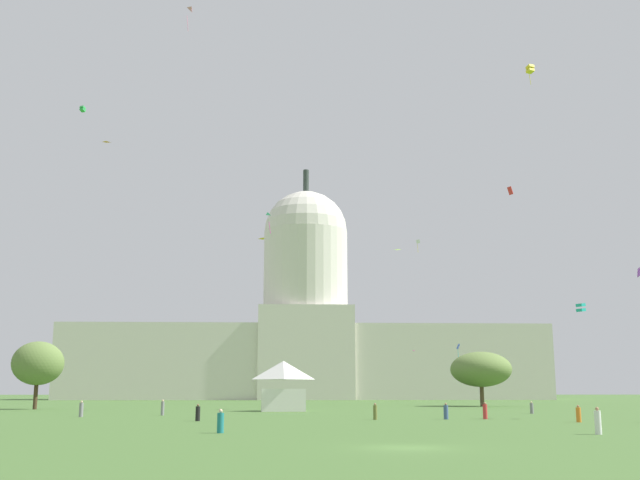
{
  "coord_description": "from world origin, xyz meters",
  "views": [
    {
      "loc": [
        -6.13,
        -39.46,
        2.91
      ],
      "look_at": [
        0.34,
        106.31,
        31.85
      ],
      "focal_mm": 42.39,
      "sensor_mm": 36.0,
      "label": 1
    }
  ],
  "objects_px": {
    "event_tent": "(283,386)",
    "kite_lime_mid": "(397,252)",
    "person_orange_lawn_far_left": "(579,414)",
    "person_grey_near_tree_east": "(532,408)",
    "person_denim_near_tent": "(446,412)",
    "person_red_mid_left": "(485,411)",
    "capitol_building": "(305,333)",
    "tree_west_far": "(38,363)",
    "person_black_front_left": "(198,413)",
    "kite_violet_low": "(639,272)",
    "kite_pink_high": "(187,11)",
    "kite_yellow_high": "(530,69)",
    "kite_red_mid": "(510,191)",
    "person_white_aisle_center": "(598,422)",
    "kite_gold_mid": "(264,242)",
    "person_grey_front_right": "(163,408)",
    "kite_green_high": "(83,109)",
    "tree_east_near": "(481,369)",
    "person_grey_near_tree_west": "(81,410)",
    "person_olive_back_right": "(375,412)",
    "kite_cyan_mid": "(271,219)",
    "person_teal_back_left": "(220,422)",
    "kite_magenta_low": "(416,352)",
    "kite_blue_low": "(458,347)",
    "kite_turquoise_low": "(581,308)",
    "kite_white_high": "(418,243)",
    "kite_orange_high": "(106,143)"
  },
  "relations": [
    {
      "from": "person_teal_back_left",
      "to": "event_tent",
      "type": "bearing_deg",
      "value": -131.97
    },
    {
      "from": "tree_east_near",
      "to": "person_grey_near_tree_west",
      "type": "bearing_deg",
      "value": -138.68
    },
    {
      "from": "kite_violet_low",
      "to": "kite_blue_low",
      "type": "height_order",
      "value": "kite_violet_low"
    },
    {
      "from": "person_teal_back_left",
      "to": "person_denim_near_tent",
      "type": "distance_m",
      "value": 30.74
    },
    {
      "from": "person_orange_lawn_far_left",
      "to": "tree_east_near",
      "type": "bearing_deg",
      "value": 18.28
    },
    {
      "from": "person_orange_lawn_far_left",
      "to": "person_grey_near_tree_east",
      "type": "bearing_deg",
      "value": 16.83
    },
    {
      "from": "person_olive_back_right",
      "to": "person_red_mid_left",
      "type": "height_order",
      "value": "person_red_mid_left"
    },
    {
      "from": "event_tent",
      "to": "kite_lime_mid",
      "type": "relative_size",
      "value": 4.37
    },
    {
      "from": "person_denim_near_tent",
      "to": "kite_lime_mid",
      "type": "bearing_deg",
      "value": 121.26
    },
    {
      "from": "person_denim_near_tent",
      "to": "kite_white_high",
      "type": "xyz_separation_m",
      "value": [
        16.61,
        106.62,
        37.98
      ]
    },
    {
      "from": "event_tent",
      "to": "kite_yellow_high",
      "type": "distance_m",
      "value": 63.63
    },
    {
      "from": "person_denim_near_tent",
      "to": "kite_green_high",
      "type": "distance_m",
      "value": 80.68
    },
    {
      "from": "kite_violet_low",
      "to": "kite_pink_high",
      "type": "relative_size",
      "value": 0.28
    },
    {
      "from": "person_teal_back_left",
      "to": "kite_turquoise_low",
      "type": "bearing_deg",
      "value": 176.32
    },
    {
      "from": "person_white_aisle_center",
      "to": "kite_gold_mid",
      "type": "height_order",
      "value": "kite_gold_mid"
    },
    {
      "from": "person_olive_back_right",
      "to": "person_black_front_left",
      "type": "xyz_separation_m",
      "value": [
        -17.0,
        -2.47,
        -0.02
      ]
    },
    {
      "from": "person_olive_back_right",
      "to": "kite_lime_mid",
      "type": "height_order",
      "value": "kite_lime_mid"
    },
    {
      "from": "person_black_front_left",
      "to": "kite_red_mid",
      "type": "height_order",
      "value": "kite_red_mid"
    },
    {
      "from": "capitol_building",
      "to": "kite_green_high",
      "type": "height_order",
      "value": "capitol_building"
    },
    {
      "from": "kite_yellow_high",
      "to": "kite_green_high",
      "type": "distance_m",
      "value": 72.91
    },
    {
      "from": "person_white_aisle_center",
      "to": "kite_blue_low",
      "type": "relative_size",
      "value": 0.65
    },
    {
      "from": "person_denim_near_tent",
      "to": "person_red_mid_left",
      "type": "height_order",
      "value": "person_red_mid_left"
    },
    {
      "from": "kite_orange_high",
      "to": "kite_lime_mid",
      "type": "bearing_deg",
      "value": 24.25
    },
    {
      "from": "tree_east_near",
      "to": "kite_violet_low",
      "type": "relative_size",
      "value": 14.65
    },
    {
      "from": "person_grey_near_tree_west",
      "to": "kite_green_high",
      "type": "height_order",
      "value": "kite_green_high"
    },
    {
      "from": "person_orange_lawn_far_left",
      "to": "person_white_aisle_center",
      "type": "relative_size",
      "value": 0.87
    },
    {
      "from": "person_white_aisle_center",
      "to": "kite_gold_mid",
      "type": "distance_m",
      "value": 79.78
    },
    {
      "from": "person_black_front_left",
      "to": "person_grey_near_tree_west",
      "type": "height_order",
      "value": "person_grey_near_tree_west"
    },
    {
      "from": "kite_pink_high",
      "to": "kite_yellow_high",
      "type": "bearing_deg",
      "value": 91.42
    },
    {
      "from": "person_olive_back_right",
      "to": "kite_cyan_mid",
      "type": "height_order",
      "value": "kite_cyan_mid"
    },
    {
      "from": "capitol_building",
      "to": "person_black_front_left",
      "type": "xyz_separation_m",
      "value": [
        -13.98,
        -155.48,
        -18.86
      ]
    },
    {
      "from": "person_black_front_left",
      "to": "kite_magenta_low",
      "type": "distance_m",
      "value": 112.03
    },
    {
      "from": "kite_blue_low",
      "to": "kite_orange_high",
      "type": "distance_m",
      "value": 73.45
    },
    {
      "from": "person_red_mid_left",
      "to": "kite_blue_low",
      "type": "xyz_separation_m",
      "value": [
        12.48,
        65.62,
        10.0
      ]
    },
    {
      "from": "tree_west_far",
      "to": "person_black_front_left",
      "type": "bearing_deg",
      "value": -56.4
    },
    {
      "from": "capitol_building",
      "to": "person_denim_near_tent",
      "type": "bearing_deg",
      "value": -86.19
    },
    {
      "from": "person_grey_front_right",
      "to": "kite_orange_high",
      "type": "xyz_separation_m",
      "value": [
        -14.66,
        26.17,
        40.22
      ]
    },
    {
      "from": "kite_cyan_mid",
      "to": "kite_red_mid",
      "type": "relative_size",
      "value": 2.32
    },
    {
      "from": "person_black_front_left",
      "to": "kite_red_mid",
      "type": "bearing_deg",
      "value": -33.58
    },
    {
      "from": "person_black_front_left",
      "to": "kite_red_mid",
      "type": "distance_m",
      "value": 53.6
    },
    {
      "from": "kite_white_high",
      "to": "kite_pink_high",
      "type": "distance_m",
      "value": 92.61
    },
    {
      "from": "person_black_front_left",
      "to": "person_red_mid_left",
      "type": "xyz_separation_m",
      "value": [
        28.21,
        3.69,
        0.05
      ]
    },
    {
      "from": "person_grey_front_right",
      "to": "person_red_mid_left",
      "type": "distance_m",
      "value": 36.23
    },
    {
      "from": "person_red_mid_left",
      "to": "kite_gold_mid",
      "type": "relative_size",
      "value": 1.28
    },
    {
      "from": "person_grey_front_right",
      "to": "kite_pink_high",
      "type": "bearing_deg",
      "value": -55.21
    },
    {
      "from": "person_orange_lawn_far_left",
      "to": "kite_cyan_mid",
      "type": "bearing_deg",
      "value": 62.62
    },
    {
      "from": "kite_gold_mid",
      "to": "kite_pink_high",
      "type": "relative_size",
      "value": 0.36
    },
    {
      "from": "kite_green_high",
      "to": "kite_turquoise_low",
      "type": "bearing_deg",
      "value": 171.32
    },
    {
      "from": "person_grey_front_right",
      "to": "person_black_front_left",
      "type": "relative_size",
      "value": 1.13
    },
    {
      "from": "capitol_building",
      "to": "kite_magenta_low",
      "type": "xyz_separation_m",
      "value": [
        24.67,
        -50.88,
        -8.06
      ]
    }
  ]
}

